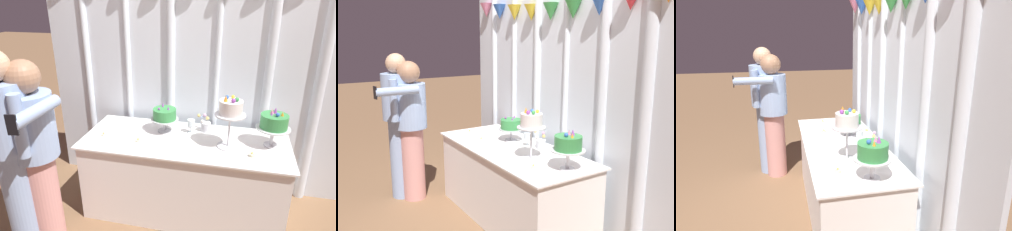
% 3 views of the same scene
% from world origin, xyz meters
% --- Properties ---
extents(ground_plane, '(24.00, 24.00, 0.00)m').
position_xyz_m(ground_plane, '(0.00, 0.00, 0.00)').
color(ground_plane, '#846042').
extents(draped_curtain, '(2.99, 0.16, 2.46)m').
position_xyz_m(draped_curtain, '(0.04, 0.57, 1.29)').
color(draped_curtain, silver).
rests_on(draped_curtain, ground_plane).
extents(cake_table, '(1.79, 0.75, 0.74)m').
position_xyz_m(cake_table, '(0.00, 0.10, 0.37)').
color(cake_table, white).
rests_on(cake_table, ground_plane).
extents(cake_display_leftmost, '(0.26, 0.26, 0.26)m').
position_xyz_m(cake_display_leftmost, '(-0.21, 0.22, 0.90)').
color(cake_display_leftmost, '#B2B2B7').
rests_on(cake_display_leftmost, cake_table).
extents(cake_display_center, '(0.25, 0.25, 0.46)m').
position_xyz_m(cake_display_center, '(0.37, 0.05, 1.06)').
color(cake_display_center, silver).
rests_on(cake_display_center, cake_table).
extents(cake_display_rightmost, '(0.28, 0.28, 0.33)m').
position_xyz_m(cake_display_rightmost, '(0.72, 0.15, 0.95)').
color(cake_display_rightmost, silver).
rests_on(cake_display_rightmost, cake_table).
extents(wine_glass, '(0.07, 0.07, 0.13)m').
position_xyz_m(wine_glass, '(0.03, 0.25, 0.83)').
color(wine_glass, silver).
rests_on(wine_glass, cake_table).
extents(flower_vase, '(0.13, 0.11, 0.17)m').
position_xyz_m(flower_vase, '(0.15, 0.32, 0.79)').
color(flower_vase, silver).
rests_on(flower_vase, cake_table).
extents(tealight_far_left, '(0.04, 0.04, 0.03)m').
position_xyz_m(tealight_far_left, '(-0.73, 0.01, 0.75)').
color(tealight_far_left, beige).
rests_on(tealight_far_left, cake_table).
extents(tealight_near_left, '(0.05, 0.05, 0.03)m').
position_xyz_m(tealight_near_left, '(-0.39, -0.03, 0.75)').
color(tealight_near_left, beige).
rests_on(tealight_near_left, cake_table).
extents(tealight_near_right, '(0.05, 0.05, 0.04)m').
position_xyz_m(tealight_near_right, '(0.57, -0.07, 0.75)').
color(tealight_near_right, beige).
rests_on(tealight_near_right, cake_table).
extents(guest_girl_blue_dress, '(0.50, 0.60, 1.53)m').
position_xyz_m(guest_girl_blue_dress, '(-1.00, -0.56, 0.84)').
color(guest_girl_blue_dress, '#D6938E').
rests_on(guest_girl_blue_dress, ground_plane).
extents(guest_man_pink_jacket, '(0.46, 0.45, 1.60)m').
position_xyz_m(guest_man_pink_jacket, '(-1.12, -0.65, 0.88)').
color(guest_man_pink_jacket, '#93ADD6').
rests_on(guest_man_pink_jacket, ground_plane).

